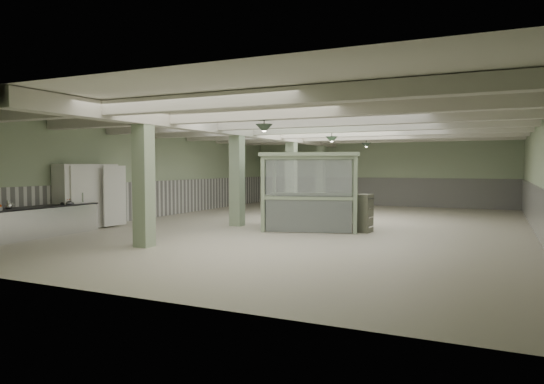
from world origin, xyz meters
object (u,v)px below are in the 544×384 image
at_px(prep_counter, 20,224).
at_px(filing_cabinet, 365,213).
at_px(walkin_cooler, 88,197).
at_px(guard_booth, 311,177).

xyz_separation_m(prep_counter, filing_cabinet, (8.58, 5.74, 0.15)).
bearing_deg(walkin_cooler, guard_booth, 26.10).
distance_m(guard_booth, filing_cabinet, 2.22).
xyz_separation_m(walkin_cooler, filing_cabinet, (8.66, 3.10, -0.47)).
relative_size(prep_counter, walkin_cooler, 2.19).
bearing_deg(filing_cabinet, walkin_cooler, -153.96).
height_order(prep_counter, guard_booth, guard_booth).
height_order(prep_counter, filing_cabinet, filing_cabinet).
distance_m(prep_counter, guard_booth, 9.04).
bearing_deg(guard_booth, prep_counter, -154.44).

